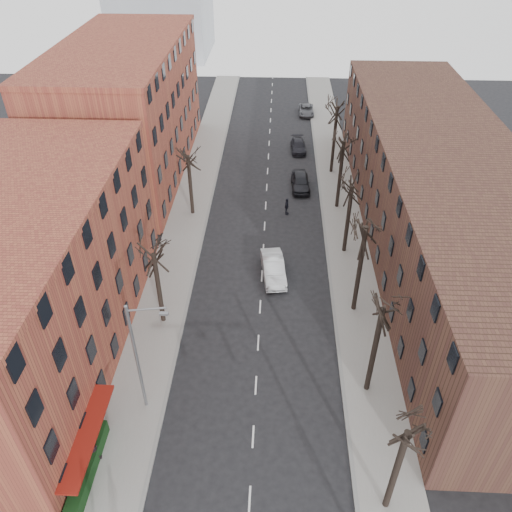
# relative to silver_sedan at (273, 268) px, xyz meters

# --- Properties ---
(sidewalk_left) EXTENTS (4.00, 90.00, 0.15)m
(sidewalk_left) POSITION_rel_silver_sedan_xyz_m (-9.00, 10.95, -0.78)
(sidewalk_left) COLOR gray
(sidewalk_left) RESTS_ON ground
(sidewalk_right) EXTENTS (4.00, 90.00, 0.15)m
(sidewalk_right) POSITION_rel_silver_sedan_xyz_m (7.00, 10.95, -0.78)
(sidewalk_right) COLOR gray
(sidewalk_right) RESTS_ON ground
(building_left_near) EXTENTS (12.00, 26.00, 12.00)m
(building_left_near) POSITION_rel_silver_sedan_xyz_m (-17.00, -9.05, 5.14)
(building_left_near) COLOR brown
(building_left_near) RESTS_ON ground
(building_left_far) EXTENTS (12.00, 28.00, 14.00)m
(building_left_far) POSITION_rel_silver_sedan_xyz_m (-17.00, 19.95, 6.14)
(building_left_far) COLOR brown
(building_left_far) RESTS_ON ground
(building_right) EXTENTS (12.00, 50.00, 10.00)m
(building_right) POSITION_rel_silver_sedan_xyz_m (15.00, 5.95, 4.14)
(building_right) COLOR #4A2E22
(building_right) RESTS_ON ground
(awning_left) EXTENTS (1.20, 7.00, 0.15)m
(awning_left) POSITION_rel_silver_sedan_xyz_m (-10.40, -18.05, -0.86)
(awning_left) COLOR maroon
(awning_left) RESTS_ON ground
(hedge) EXTENTS (0.80, 6.00, 1.00)m
(hedge) POSITION_rel_silver_sedan_xyz_m (-10.50, -19.05, -0.21)
(hedge) COLOR #123513
(hedge) RESTS_ON sidewalk_left
(tree_right_a) EXTENTS (5.20, 5.20, 10.00)m
(tree_right_a) POSITION_rel_silver_sedan_xyz_m (6.60, -20.05, -0.86)
(tree_right_a) COLOR black
(tree_right_a) RESTS_ON ground
(tree_right_b) EXTENTS (5.20, 5.20, 10.80)m
(tree_right_b) POSITION_rel_silver_sedan_xyz_m (6.60, -12.05, -0.86)
(tree_right_b) COLOR black
(tree_right_b) RESTS_ON ground
(tree_right_c) EXTENTS (5.20, 5.20, 11.60)m
(tree_right_c) POSITION_rel_silver_sedan_xyz_m (6.60, -4.05, -0.86)
(tree_right_c) COLOR black
(tree_right_c) RESTS_ON ground
(tree_right_d) EXTENTS (5.20, 5.20, 10.00)m
(tree_right_d) POSITION_rel_silver_sedan_xyz_m (6.60, 3.95, -0.86)
(tree_right_d) COLOR black
(tree_right_d) RESTS_ON ground
(tree_right_e) EXTENTS (5.20, 5.20, 10.80)m
(tree_right_e) POSITION_rel_silver_sedan_xyz_m (6.60, 11.95, -0.86)
(tree_right_e) COLOR black
(tree_right_e) RESTS_ON ground
(tree_right_f) EXTENTS (5.20, 5.20, 11.60)m
(tree_right_f) POSITION_rel_silver_sedan_xyz_m (6.60, 19.95, -0.86)
(tree_right_f) COLOR black
(tree_right_f) RESTS_ON ground
(tree_left_a) EXTENTS (5.20, 5.20, 9.50)m
(tree_left_a) POSITION_rel_silver_sedan_xyz_m (-8.60, -6.05, -0.86)
(tree_left_a) COLOR black
(tree_left_a) RESTS_ON ground
(tree_left_b) EXTENTS (5.20, 5.20, 9.50)m
(tree_left_b) POSITION_rel_silver_sedan_xyz_m (-8.60, 9.95, -0.86)
(tree_left_b) COLOR black
(tree_left_b) RESTS_ON ground
(streetlight) EXTENTS (2.45, 0.22, 9.03)m
(streetlight) POSITION_rel_silver_sedan_xyz_m (-8.03, -14.05, 4.16)
(streetlight) COLOR slate
(streetlight) RESTS_ON ground
(silver_sedan) EXTENTS (2.50, 5.40, 1.71)m
(silver_sedan) POSITION_rel_silver_sedan_xyz_m (0.00, 0.00, 0.00)
(silver_sedan) COLOR silver
(silver_sedan) RESTS_ON ground
(parked_car_near) EXTENTS (2.19, 4.99, 1.67)m
(parked_car_near) POSITION_rel_silver_sedan_xyz_m (2.80, 15.89, -0.02)
(parked_car_near) COLOR black
(parked_car_near) RESTS_ON ground
(parked_car_mid) EXTENTS (2.06, 4.62, 1.32)m
(parked_car_mid) POSITION_rel_silver_sedan_xyz_m (2.80, 25.81, -0.20)
(parked_car_mid) COLOR black
(parked_car_mid) RESTS_ON ground
(parked_car_far) EXTENTS (2.17, 4.65, 1.29)m
(parked_car_far) POSITION_rel_silver_sedan_xyz_m (4.30, 38.52, -0.21)
(parked_car_far) COLOR #53545A
(parked_car_far) RESTS_ON ground
(pedestrian_b) EXTENTS (1.02, 0.96, 1.66)m
(pedestrian_b) POSITION_rel_silver_sedan_xyz_m (-10.40, -18.06, 0.12)
(pedestrian_b) COLOR black
(pedestrian_b) RESTS_ON sidewalk_left
(pedestrian_crossing) EXTENTS (0.67, 1.15, 1.84)m
(pedestrian_crossing) POSITION_rel_silver_sedan_xyz_m (1.22, 10.33, 0.06)
(pedestrian_crossing) COLOR black
(pedestrian_crossing) RESTS_ON ground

